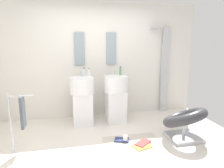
# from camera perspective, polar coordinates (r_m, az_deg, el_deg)

# --- Properties ---
(ground_plane) EXTENTS (4.80, 3.60, 0.04)m
(ground_plane) POSITION_cam_1_polar(r_m,az_deg,el_deg) (3.52, -0.50, -17.56)
(ground_plane) COLOR silver
(rear_partition) EXTENTS (4.80, 0.10, 2.60)m
(rear_partition) POSITION_cam_1_polar(r_m,az_deg,el_deg) (4.73, -4.66, 6.67)
(rear_partition) COLOR silver
(rear_partition) RESTS_ON ground_plane
(pedestal_sink_left) EXTENTS (0.51, 0.51, 1.10)m
(pedestal_sink_left) POSITION_cam_1_polar(r_m,az_deg,el_deg) (4.29, -8.29, -3.99)
(pedestal_sink_left) COLOR white
(pedestal_sink_left) RESTS_ON ground_plane
(pedestal_sink_right) EXTENTS (0.51, 0.51, 1.10)m
(pedestal_sink_right) POSITION_cam_1_polar(r_m,az_deg,el_deg) (4.40, 1.09, -3.50)
(pedestal_sink_right) COLOR white
(pedestal_sink_right) RESTS_ON ground_plane
(vanity_mirror_left) EXTENTS (0.22, 0.03, 0.72)m
(vanity_mirror_left) POSITION_cam_1_polar(r_m,az_deg,el_deg) (4.61, -9.08, 9.67)
(vanity_mirror_left) COLOR #8C9EA8
(vanity_mirror_right) EXTENTS (0.22, 0.03, 0.72)m
(vanity_mirror_right) POSITION_cam_1_polar(r_m,az_deg,el_deg) (4.71, -0.20, 9.85)
(vanity_mirror_right) COLOR #8C9EA8
(shower_column) EXTENTS (0.49, 0.24, 2.05)m
(shower_column) POSITION_cam_1_polar(r_m,az_deg,el_deg) (5.12, 14.27, 4.25)
(shower_column) COLOR #B7BABF
(shower_column) RESTS_ON ground_plane
(lounge_chair) EXTENTS (1.08, 1.08, 0.65)m
(lounge_chair) POSITION_cam_1_polar(r_m,az_deg,el_deg) (3.87, 19.64, -9.49)
(lounge_chair) COLOR #B7BABF
(lounge_chair) RESTS_ON ground_plane
(towel_rack) EXTENTS (0.37, 0.22, 0.95)m
(towel_rack) POSITION_cam_1_polar(r_m,az_deg,el_deg) (3.45, -24.13, -7.51)
(towel_rack) COLOR #B7BABF
(towel_rack) RESTS_ON ground_plane
(area_rug) EXTENTS (0.97, 0.73, 0.01)m
(area_rug) POSITION_cam_1_polar(r_m,az_deg,el_deg) (3.62, 6.03, -16.36)
(area_rug) COLOR beige
(area_rug) RESTS_ON ground_plane
(magazine_ochre) EXTENTS (0.33, 0.27, 0.02)m
(magazine_ochre) POSITION_cam_1_polar(r_m,az_deg,el_deg) (3.54, 8.49, -16.83)
(magazine_ochre) COLOR gold
(magazine_ochre) RESTS_ON area_rug
(magazine_navy) EXTENTS (0.29, 0.24, 0.03)m
(magazine_navy) POSITION_cam_1_polar(r_m,az_deg,el_deg) (3.70, 2.76, -15.32)
(magazine_navy) COLOR navy
(magazine_navy) RESTS_ON area_rug
(magazine_red) EXTENTS (0.33, 0.31, 0.03)m
(magazine_red) POSITION_cam_1_polar(r_m,az_deg,el_deg) (3.62, 8.63, -16.02)
(magazine_red) COLOR #B73838
(magazine_red) RESTS_ON area_rug
(coffee_mug) EXTENTS (0.08, 0.08, 0.11)m
(coffee_mug) POSITION_cam_1_polar(r_m,az_deg,el_deg) (3.65, 3.72, -15.00)
(coffee_mug) COLOR white
(coffee_mug) RESTS_ON area_rug
(soap_bottle_white) EXTENTS (0.04, 0.04, 0.17)m
(soap_bottle_white) POSITION_cam_1_polar(r_m,az_deg,el_deg) (4.29, -6.39, 3.18)
(soap_bottle_white) COLOR white
(soap_bottle_white) RESTS_ON pedestal_sink_left
(soap_bottle_green) EXTENTS (0.04, 0.04, 0.19)m
(soap_bottle_green) POSITION_cam_1_polar(r_m,az_deg,el_deg) (4.44, 2.35, 3.65)
(soap_bottle_green) COLOR #59996B
(soap_bottle_green) RESTS_ON pedestal_sink_right
(soap_bottle_clear) EXTENTS (0.05, 0.05, 0.18)m
(soap_bottle_clear) POSITION_cam_1_polar(r_m,az_deg,el_deg) (4.35, -7.80, 3.33)
(soap_bottle_clear) COLOR silver
(soap_bottle_clear) RESTS_ON pedestal_sink_left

